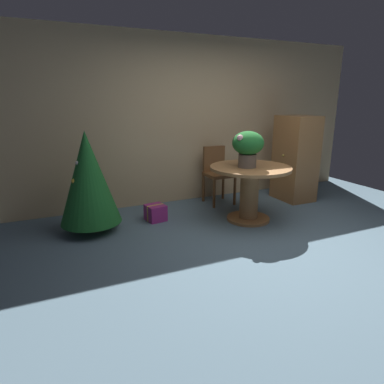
% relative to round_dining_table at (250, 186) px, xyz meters
% --- Properties ---
extents(ground_plane, '(6.60, 6.60, 0.00)m').
position_rel_round_dining_table_xyz_m(ground_plane, '(-0.18, -0.88, -0.50)').
color(ground_plane, slate).
extents(back_wall_panel, '(6.00, 0.10, 2.60)m').
position_rel_round_dining_table_xyz_m(back_wall_panel, '(-0.18, 1.32, 0.80)').
color(back_wall_panel, tan).
rests_on(back_wall_panel, ground_plane).
extents(round_dining_table, '(1.10, 1.10, 0.77)m').
position_rel_round_dining_table_xyz_m(round_dining_table, '(0.00, 0.00, 0.00)').
color(round_dining_table, '#9E6B3D').
rests_on(round_dining_table, ground_plane).
extents(flower_vase, '(0.42, 0.42, 0.48)m').
position_rel_round_dining_table_xyz_m(flower_vase, '(-0.07, -0.02, 0.55)').
color(flower_vase, '#665B51').
rests_on(flower_vase, round_dining_table).
extents(wooden_chair_far, '(0.42, 0.42, 0.91)m').
position_rel_round_dining_table_xyz_m(wooden_chair_far, '(0.00, 0.94, 0.02)').
color(wooden_chair_far, brown).
rests_on(wooden_chair_far, ground_plane).
extents(holiday_tree, '(0.76, 0.76, 1.28)m').
position_rel_round_dining_table_xyz_m(holiday_tree, '(-2.06, 0.48, 0.20)').
color(holiday_tree, brown).
rests_on(holiday_tree, ground_plane).
extents(gift_box_purple, '(0.29, 0.29, 0.23)m').
position_rel_round_dining_table_xyz_m(gift_box_purple, '(-1.19, 0.52, -0.39)').
color(gift_box_purple, '#9E287A').
rests_on(gift_box_purple, ground_plane).
extents(wooden_cabinet, '(0.52, 0.63, 1.39)m').
position_rel_round_dining_table_xyz_m(wooden_cabinet, '(1.26, 0.56, 0.19)').
color(wooden_cabinet, '#9E6B3D').
rests_on(wooden_cabinet, ground_plane).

